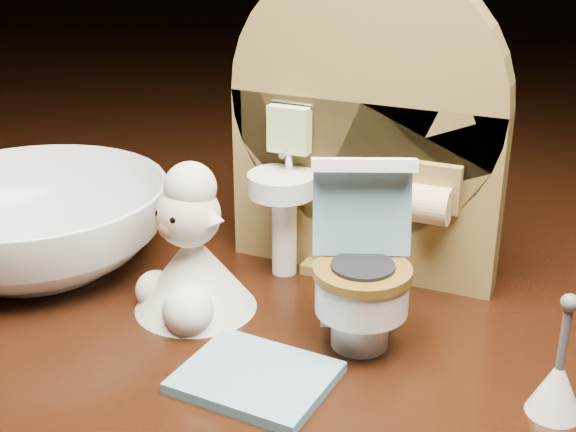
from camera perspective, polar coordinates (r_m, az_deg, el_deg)
name	(u,v)px	position (r m, az deg, el deg)	size (l,w,h in m)	color
backdrop_panel	(362,141)	(0.37, 5.32, 5.30)	(0.13, 0.05, 0.15)	olive
toy_toilet	(361,274)	(0.33, 5.18, -4.15)	(0.05, 0.05, 0.08)	white
bath_mat	(256,378)	(0.31, -2.31, -11.41)	(0.06, 0.05, 0.00)	#669AAD
toilet_brush	(557,383)	(0.31, 18.61, -11.16)	(0.02, 0.02, 0.05)	white
plush_lamb	(191,260)	(0.35, -6.90, -3.12)	(0.05, 0.06, 0.07)	silver
ceramic_bowl	(35,225)	(0.41, -17.54, -0.62)	(0.13, 0.13, 0.04)	white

